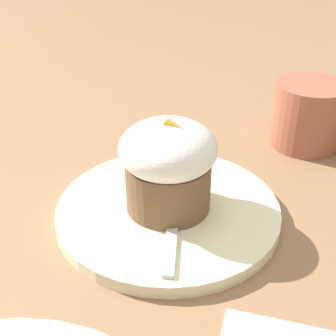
{
  "coord_description": "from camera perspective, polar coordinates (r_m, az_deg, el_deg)",
  "views": [
    {
      "loc": [
        0.2,
        -0.31,
        0.28
      ],
      "look_at": [
        -0.0,
        0.0,
        0.05
      ],
      "focal_mm": 50.0,
      "sensor_mm": 36.0,
      "label": 1
    }
  ],
  "objects": [
    {
      "name": "spoon",
      "position": [
        0.44,
        0.71,
        -5.3
      ],
      "size": [
        0.08,
        0.12,
        0.01
      ],
      "color": "silver",
      "rests_on": "dessert_plate"
    },
    {
      "name": "dessert_plate",
      "position": [
        0.46,
        0.01,
        -5.23
      ],
      "size": [
        0.22,
        0.22,
        0.01
      ],
      "color": "beige",
      "rests_on": "ground_plane"
    },
    {
      "name": "ground_plane",
      "position": [
        0.46,
        0.01,
        -5.87
      ],
      "size": [
        4.0,
        4.0,
        0.0
      ],
      "primitive_type": "plane",
      "color": "#846042"
    },
    {
      "name": "coffee_cup",
      "position": [
        0.59,
        16.95,
        6.18
      ],
      "size": [
        0.12,
        0.08,
        0.08
      ],
      "color": "#9E563D",
      "rests_on": "ground_plane"
    },
    {
      "name": "carrot_cake",
      "position": [
        0.43,
        0.0,
        0.62
      ],
      "size": [
        0.09,
        0.09,
        0.09
      ],
      "color": "brown",
      "rests_on": "dessert_plate"
    }
  ]
}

